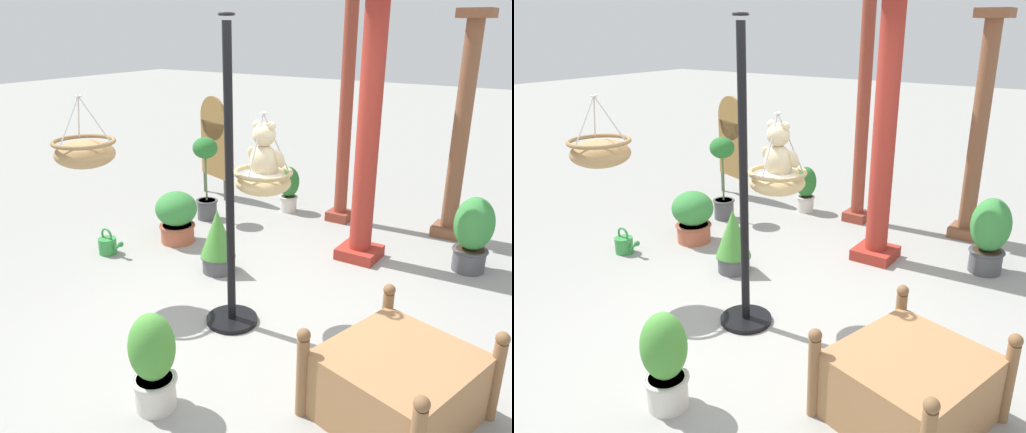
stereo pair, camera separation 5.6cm
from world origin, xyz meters
The scene contains 17 objects.
ground_plane centered at (0.00, 0.00, 0.00)m, with size 40.00×40.00×0.00m, color gray.
display_pole_central centered at (-0.20, 0.00, 0.78)m, with size 0.44×0.44×2.49m.
hanging_basket_with_teddy centered at (-0.05, 0.25, 1.23)m, with size 0.48×0.48×0.66m.
teddy_bear centered at (-0.05, 0.28, 1.43)m, with size 0.33×0.29×0.48m.
hanging_basket_left_high centered at (-1.51, -0.31, 1.38)m, with size 0.54×0.54×0.61m.
greenhouse_pillar_left centered at (-0.51, 2.81, 1.49)m, with size 0.31×0.31×3.09m.
greenhouse_pillar_right centered at (0.18, 1.84, 1.38)m, with size 0.45×0.45×2.85m.
greenhouse_pillar_far_back centered at (0.81, 3.05, 1.24)m, with size 0.36×0.36×2.57m.
wooden_planter_box centered at (1.36, -0.34, 0.25)m, with size 1.12×1.17×0.64m.
potted_plant_flowering_red centered at (0.01, -1.14, 0.36)m, with size 0.31×0.31×0.70m.
potted_plant_tall_leafy centered at (-1.78, 1.08, 0.32)m, with size 0.48×0.48×0.61m.
potted_plant_bushy_green centered at (-0.90, 0.71, 0.34)m, with size 0.36×0.36×0.67m.
potted_plant_small_succulent centered at (1.25, 2.17, 0.42)m, with size 0.39×0.39×0.80m.
potted_plant_conical_shrub centered at (-1.98, 1.88, 0.60)m, with size 0.32×0.32×1.08m.
potted_plant_trailing_ivy centered at (-1.25, 2.74, 0.33)m, with size 0.28×0.28×0.62m.
display_sign_board centered at (-2.50, 2.72, 0.87)m, with size 0.60×0.23×1.47m.
watering_can centered at (-2.19, 0.38, 0.10)m, with size 0.35×0.20×0.30m.
Camera 2 is at (2.19, -3.10, 2.40)m, focal length 36.57 mm.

